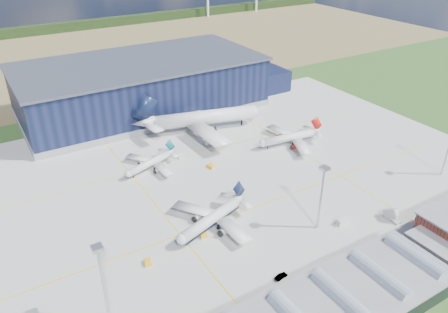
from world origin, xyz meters
TOP-DOWN VIEW (x-y plane):
  - ground at (0.00, 0.00)m, footprint 600.00×600.00m
  - apron at (0.00, 10.00)m, footprint 220.00×160.00m
  - farmland at (0.00, 220.00)m, footprint 600.00×220.00m
  - treeline at (0.00, 300.00)m, footprint 600.00×8.00m
  - hangar at (2.81, 94.80)m, footprint 145.00×62.00m
  - glass_concourse at (-6.45, -60.00)m, footprint 78.00×23.00m
  - light_mast_west at (-60.00, -30.00)m, footprint 2.60×2.60m
  - light_mast_center at (10.00, -30.00)m, footprint 2.60×2.60m
  - airliner_navy at (-19.89, -12.00)m, footprint 41.81×41.35m
  - airliner_red at (39.45, 22.00)m, footprint 36.76×36.14m
  - airliner_widebody at (14.79, 55.00)m, footprint 74.04×73.09m
  - airliner_regional at (-22.08, 33.64)m, footprint 33.88×33.51m
  - gse_tug_a at (-24.07, -14.17)m, footprint 2.53×3.61m
  - gse_tug_b at (-44.07, -17.13)m, footprint 2.52×3.21m
  - gse_cart_a at (-7.00, 36.11)m, footprint 2.66×3.26m
  - gse_van_b at (40.81, 25.67)m, footprint 3.66×4.93m
  - gse_tug_c at (-0.33, 22.03)m, footprint 2.51×3.38m
  - gse_cart_b at (23.07, 59.45)m, footprint 3.53×3.19m
  - gse_van_c at (18.63, -32.80)m, footprint 4.41×2.18m
  - airstair at (34.01, -39.43)m, footprint 2.15×4.96m
  - car_a at (40.23, -48.00)m, footprint 4.22×2.63m
  - car_b at (-14.21, -41.99)m, footprint 4.17×1.96m

SIDE VIEW (x-z plane):
  - ground at x=0.00m, z-range 0.00..0.00m
  - farmland at x=0.00m, z-range -0.01..0.01m
  - apron at x=0.00m, z-range -0.01..0.07m
  - gse_cart_a at x=-7.00m, z-range 0.00..1.22m
  - gse_tug_b at x=-44.07m, z-range 0.00..1.23m
  - gse_cart_b at x=23.07m, z-range 0.00..1.27m
  - car_b at x=-14.21m, z-range 0.00..1.32m
  - gse_tug_c at x=-0.33m, z-range 0.00..1.33m
  - car_a at x=40.23m, z-range 0.00..1.34m
  - gse_tug_a at x=-24.07m, z-range 0.00..1.39m
  - gse_van_b at x=40.81m, z-range 0.00..2.05m
  - gse_van_c at x=18.63m, z-range 0.00..2.10m
  - airstair at x=34.01m, z-range 0.00..3.13m
  - glass_concourse at x=-6.45m, z-range -0.61..7.99m
  - treeline at x=0.00m, z-range 0.00..8.00m
  - airliner_regional at x=-22.08m, z-range 0.00..8.77m
  - airliner_red at x=39.45m, z-range 0.00..10.78m
  - airliner_navy at x=-19.89m, z-range 0.00..10.86m
  - airliner_widebody at x=14.79m, z-range 0.00..19.90m
  - hangar at x=2.81m, z-range -1.43..24.67m
  - light_mast_west at x=-60.00m, z-range 3.93..26.93m
  - light_mast_center at x=10.00m, z-range 3.93..26.93m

